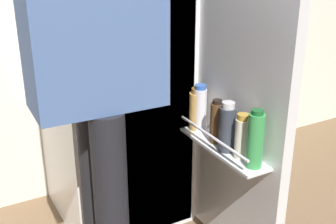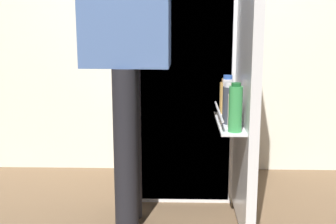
% 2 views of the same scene
% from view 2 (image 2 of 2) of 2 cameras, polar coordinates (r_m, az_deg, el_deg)
% --- Properties ---
extents(ground_plane, '(6.84, 6.84, 0.00)m').
position_cam_2_polar(ground_plane, '(2.51, 1.62, -13.47)').
color(ground_plane, brown).
extents(refrigerator, '(0.64, 1.16, 1.65)m').
position_cam_2_polar(refrigerator, '(2.77, 2.21, 6.78)').
color(refrigerator, white).
rests_on(refrigerator, ground_plane).
extents(person, '(0.54, 0.75, 1.66)m').
position_cam_2_polar(person, '(2.26, -5.03, 9.96)').
color(person, black).
rests_on(person, ground_plane).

